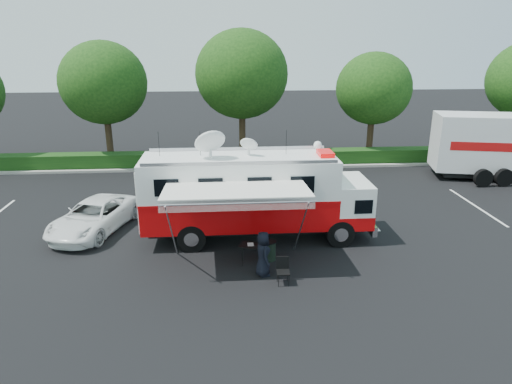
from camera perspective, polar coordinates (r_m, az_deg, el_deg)
ground_plane at (r=19.76m, az=0.11°, el=-5.69°), size 120.00×120.00×0.00m
back_border at (r=31.14m, az=0.39°, el=12.78°), size 60.00×6.14×8.87m
stall_lines at (r=22.50m, az=-1.75°, el=-2.60°), size 24.12×5.50×0.01m
command_truck at (r=19.03m, az=-0.14°, el=-0.30°), size 9.55×2.63×4.59m
awning at (r=16.10m, az=-2.46°, el=-0.15°), size 5.21×2.69×3.15m
white_suv at (r=21.61m, az=-19.43°, el=-4.62°), size 3.66×5.43×1.38m
person at (r=16.80m, az=0.86°, el=-10.31°), size 0.69×0.91×1.68m
folding_table at (r=17.30m, az=-0.52°, el=-6.77°), size 1.05×0.89×0.76m
folding_chair at (r=16.09m, az=3.37°, el=-9.45°), size 0.47×0.49×0.95m
trash_bin at (r=17.71m, az=1.70°, el=-7.30°), size 0.52×0.52×0.78m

